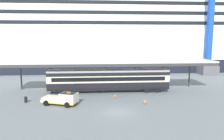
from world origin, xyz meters
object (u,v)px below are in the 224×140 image
(train_carriage, at_px, (109,79))
(quay_bollard, at_px, (26,99))
(dockside_crane, at_px, (213,11))
(traffic_cone_near, at_px, (115,96))
(service_truck, at_px, (63,98))
(traffic_cone_mid, at_px, (145,101))
(cruise_ship, at_px, (78,28))

(train_carriage, height_order, quay_bollard, train_carriage)
(train_carriage, relative_size, dockside_crane, 0.40)
(traffic_cone_near, relative_size, dockside_crane, 0.01)
(quay_bollard, bearing_deg, dockside_crane, 29.26)
(train_carriage, height_order, service_truck, train_carriage)
(service_truck, relative_size, traffic_cone_mid, 7.09)
(train_carriage, height_order, traffic_cone_mid, train_carriage)
(traffic_cone_near, bearing_deg, train_carriage, 100.51)
(traffic_cone_mid, relative_size, quay_bollard, 0.82)
(traffic_cone_near, distance_m, dockside_crane, 38.88)
(traffic_cone_near, bearing_deg, cruise_ship, 103.15)
(cruise_ship, xyz_separation_m, traffic_cone_mid, (12.46, -39.14, -12.57))
(traffic_cone_near, distance_m, traffic_cone_mid, 5.48)
(cruise_ship, relative_size, traffic_cone_near, 163.05)
(dockside_crane, bearing_deg, traffic_cone_near, -141.88)
(service_truck, relative_size, dockside_crane, 0.10)
(dockside_crane, bearing_deg, service_truck, -144.98)
(traffic_cone_mid, distance_m, quay_bollard, 18.03)
(cruise_ship, height_order, traffic_cone_near, cruise_ship)
(train_carriage, distance_m, dockside_crane, 36.51)
(traffic_cone_mid, distance_m, dockside_crane, 38.29)
(service_truck, xyz_separation_m, quay_bollard, (-5.85, 1.73, -0.47))
(train_carriage, bearing_deg, traffic_cone_near, -79.49)
(service_truck, distance_m, traffic_cone_near, 8.56)
(cruise_ship, xyz_separation_m, quay_bollard, (-5.45, -37.05, -12.44))
(cruise_ship, bearing_deg, train_carriage, -76.51)
(service_truck, bearing_deg, quay_bollard, 163.51)
(cruise_ship, relative_size, service_truck, 21.67)
(cruise_ship, relative_size, traffic_cone_mid, 153.72)
(cruise_ship, height_order, service_truck, cruise_ship)
(traffic_cone_near, xyz_separation_m, quay_bollard, (-13.76, -1.49, 0.15))
(train_carriage, xyz_separation_m, dockside_crane, (28.51, 17.67, 14.42))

